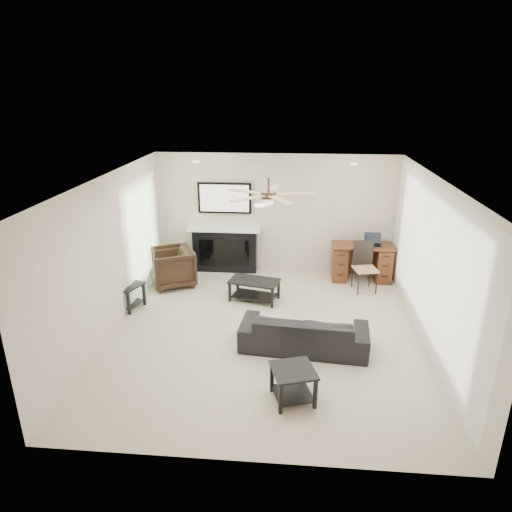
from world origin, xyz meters
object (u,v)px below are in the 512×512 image
object	(u,v)px
sofa	(304,332)
fireplace_unit	(224,228)
coffee_table	(254,290)
desk	(361,262)
armchair	(172,267)

from	to	relation	value
sofa	fireplace_unit	distance (m)	3.50
sofa	coffee_table	bearing A→B (deg)	-55.45
sofa	coffee_table	distance (m)	1.84
fireplace_unit	desk	distance (m)	2.92
coffee_table	desk	xyz separation A→B (m)	(2.09, 1.16, 0.18)
fireplace_unit	desk	xyz separation A→B (m)	(2.85, -0.24, -0.57)
armchair	fireplace_unit	size ratio (longest dim) A/B	0.44
coffee_table	desk	bearing A→B (deg)	42.46
coffee_table	fireplace_unit	world-z (taller)	fireplace_unit
sofa	armchair	bearing A→B (deg)	-34.39
sofa	fireplace_unit	world-z (taller)	fireplace_unit
sofa	fireplace_unit	size ratio (longest dim) A/B	1.00
coffee_table	fireplace_unit	size ratio (longest dim) A/B	0.47
sofa	armchair	size ratio (longest dim) A/B	2.28
sofa	armchair	world-z (taller)	armchair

